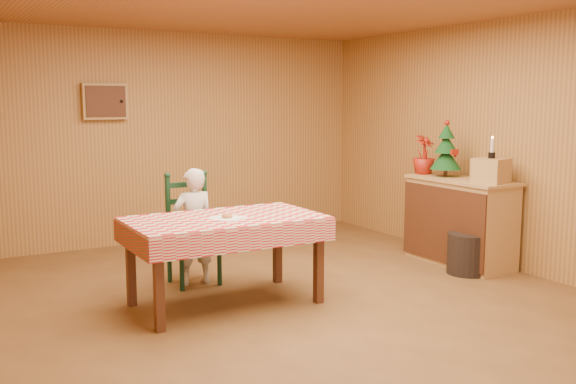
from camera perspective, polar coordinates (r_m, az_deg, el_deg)
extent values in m
plane|color=brown|center=(5.75, 1.01, -9.66)|extent=(6.00, 6.00, 0.00)
cube|color=#AA7A3D|center=(8.21, -9.82, 4.80)|extent=(5.00, 0.10, 2.60)
cube|color=#AA7A3D|center=(7.11, 18.64, 4.01)|extent=(0.10, 6.00, 2.60)
cube|color=tan|center=(7.88, -15.96, 7.75)|extent=(0.52, 0.08, 0.42)
cube|color=#4D2714|center=(7.83, -15.88, 7.75)|extent=(0.46, 0.02, 0.36)
sphere|color=black|center=(7.86, -14.57, 7.80)|extent=(0.04, 0.04, 0.04)
cube|color=#4D2714|center=(5.52, -5.64, -2.74)|extent=(1.60, 0.90, 0.06)
cube|color=#4D2714|center=(5.02, -11.41, -8.37)|extent=(0.07, 0.07, 0.69)
cube|color=#4D2714|center=(5.62, 2.74, -6.44)|extent=(0.07, 0.07, 0.69)
cube|color=#4D2714|center=(5.70, -13.80, -6.45)|extent=(0.07, 0.07, 0.69)
cube|color=#4D2714|center=(6.24, -0.94, -4.97)|extent=(0.07, 0.07, 0.69)
cube|color=red|center=(5.51, -5.65, -2.33)|extent=(1.64, 0.94, 0.02)
cube|color=red|center=(5.11, -3.46, -4.26)|extent=(1.64, 0.02, 0.18)
cube|color=red|center=(5.95, -7.50, -2.56)|extent=(1.64, 0.02, 0.18)
cube|color=#315B29|center=(5.26, -13.83, -4.15)|extent=(0.02, 0.94, 0.18)
cube|color=#315B29|center=(5.91, 1.64, -2.58)|extent=(0.02, 0.94, 0.18)
cube|color=black|center=(6.24, -8.38, -4.25)|extent=(0.44, 0.40, 0.04)
cylinder|color=black|center=(6.07, -9.42, -6.80)|extent=(0.04, 0.04, 0.41)
cylinder|color=black|center=(6.21, -6.11, -6.40)|extent=(0.04, 0.04, 0.41)
cylinder|color=black|center=(6.38, -10.50, -6.10)|extent=(0.04, 0.04, 0.41)
cylinder|color=black|center=(6.51, -7.33, -5.74)|extent=(0.04, 0.04, 0.41)
cylinder|color=black|center=(6.27, -10.62, -1.26)|extent=(0.05, 0.05, 0.60)
sphere|color=black|center=(6.23, -10.70, 1.46)|extent=(0.06, 0.06, 0.06)
cylinder|color=black|center=(6.40, -7.41, -1.00)|extent=(0.05, 0.05, 0.60)
sphere|color=black|center=(6.36, -7.46, 1.67)|extent=(0.06, 0.06, 0.06)
cube|color=black|center=(6.35, -8.98, -2.20)|extent=(0.38, 0.03, 0.05)
cube|color=black|center=(6.33, -9.01, -0.77)|extent=(0.38, 0.03, 0.05)
cube|color=black|center=(6.30, -9.04, 0.67)|extent=(0.38, 0.03, 0.05)
imported|color=silver|center=(6.21, -8.40, -3.06)|extent=(0.41, 0.27, 1.12)
cube|color=white|center=(5.46, -5.44, -2.29)|extent=(0.34, 0.34, 0.00)
torus|color=#C67F47|center=(5.46, -5.44, -2.11)|extent=(0.11, 0.11, 0.03)
cube|color=tan|center=(7.18, 15.04, -2.66)|extent=(0.50, 1.20, 0.90)
cube|color=tan|center=(7.11, 15.18, 1.03)|extent=(0.54, 1.24, 0.03)
cube|color=#4D2714|center=(7.00, 13.53, -2.87)|extent=(0.02, 1.20, 0.80)
cube|color=tan|center=(6.82, 17.60, 1.83)|extent=(0.36, 0.36, 0.25)
cylinder|color=#4D2714|center=(7.28, 13.81, 1.67)|extent=(0.04, 0.04, 0.08)
cone|color=#0D3A15|center=(7.26, 13.85, 2.93)|extent=(0.34, 0.34, 0.24)
cone|color=#0D3A15|center=(7.25, 13.89, 4.19)|extent=(0.26, 0.26, 0.20)
cone|color=#0D3A15|center=(7.24, 13.93, 5.29)|extent=(0.18, 0.18, 0.16)
sphere|color=maroon|center=(7.24, 13.95, 6.00)|extent=(0.06, 0.06, 0.06)
cube|color=maroon|center=(7.14, 14.59, 3.46)|extent=(0.10, 0.02, 0.06)
sphere|color=maroon|center=(7.27, 14.64, 3.14)|extent=(0.04, 0.04, 0.04)
sphere|color=maroon|center=(7.24, 13.20, 3.73)|extent=(0.04, 0.04, 0.04)
sphere|color=maroon|center=(7.34, 13.64, 4.55)|extent=(0.04, 0.04, 0.04)
imported|color=maroon|center=(7.45, 11.98, 3.27)|extent=(0.29, 0.29, 0.44)
cylinder|color=black|center=(6.80, 17.65, 3.13)|extent=(0.07, 0.07, 0.06)
cylinder|color=white|center=(6.80, 17.69, 3.97)|extent=(0.03, 0.03, 0.14)
sphere|color=orange|center=(6.79, 17.72, 4.66)|extent=(0.02, 0.02, 0.02)
cylinder|color=black|center=(6.83, 15.70, -5.29)|extent=(0.43, 0.43, 0.42)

